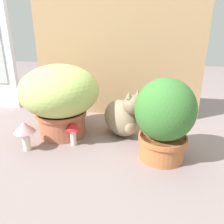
# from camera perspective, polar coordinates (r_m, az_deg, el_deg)

# --- Properties ---
(ground_plane) EXTENTS (6.00, 6.00, 0.00)m
(ground_plane) POSITION_cam_1_polar(r_m,az_deg,el_deg) (1.32, -5.93, -7.41)
(ground_plane) COLOR gray
(cardboard_backdrop) EXTENTS (1.19, 0.03, 0.91)m
(cardboard_backdrop) POSITION_cam_1_polar(r_m,az_deg,el_deg) (1.61, 1.15, 14.84)
(cardboard_backdrop) COLOR tan
(cardboard_backdrop) RESTS_ON ground
(grass_planter) EXTENTS (0.46, 0.46, 0.43)m
(grass_planter) POSITION_cam_1_polar(r_m,az_deg,el_deg) (1.34, -13.19, 3.96)
(grass_planter) COLOR #B26245
(grass_planter) RESTS_ON ground
(leafy_planter) EXTENTS (0.29, 0.29, 0.41)m
(leafy_planter) POSITION_cam_1_polar(r_m,az_deg,el_deg) (1.09, 13.29, -1.54)
(leafy_planter) COLOR #B5693B
(leafy_planter) RESTS_ON ground
(cat) EXTENTS (0.30, 0.35, 0.32)m
(cat) POSITION_cam_1_polar(r_m,az_deg,el_deg) (1.33, 2.80, -1.28)
(cat) COLOR gray
(cat) RESTS_ON ground
(mushroom_ornament_pink) EXTENTS (0.11, 0.11, 0.16)m
(mushroom_ornament_pink) POSITION_cam_1_polar(r_m,az_deg,el_deg) (1.26, -21.53, -4.26)
(mushroom_ornament_pink) COLOR silver
(mushroom_ornament_pink) RESTS_ON ground
(mushroom_ornament_red) EXTENTS (0.09, 0.09, 0.13)m
(mushroom_ornament_red) POSITION_cam_1_polar(r_m,az_deg,el_deg) (1.25, -10.03, -4.38)
(mushroom_ornament_red) COLOR silver
(mushroom_ornament_red) RESTS_ON ground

